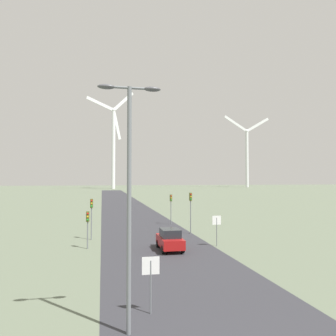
{
  "coord_description": "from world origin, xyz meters",
  "views": [
    {
      "loc": [
        -4.94,
        -8.31,
        6.12
      ],
      "look_at": [
        0.0,
        16.14,
        6.94
      ],
      "focal_mm": 35.0,
      "sensor_mm": 36.0,
      "label": 1
    }
  ],
  "objects_px": {
    "streetlamp": "(129,178)",
    "wind_turbine_center": "(247,152)",
    "traffic_light_post_near_left": "(88,221)",
    "car_approaching": "(170,239)",
    "stop_sign_far": "(217,225)",
    "traffic_light_post_mid_left": "(92,210)",
    "traffic_light_post_near_right": "(191,204)",
    "wind_turbine_left": "(113,141)",
    "stop_sign_near": "(151,274)",
    "traffic_light_post_mid_right": "(171,203)"
  },
  "relations": [
    {
      "from": "streetlamp",
      "to": "stop_sign_near",
      "type": "distance_m",
      "value": 4.83
    },
    {
      "from": "car_approaching",
      "to": "wind_turbine_left",
      "type": "xyz_separation_m",
      "value": [
        1.01,
        174.08,
        28.47
      ]
    },
    {
      "from": "stop_sign_far",
      "to": "car_approaching",
      "type": "distance_m",
      "value": 4.64
    },
    {
      "from": "stop_sign_near",
      "to": "traffic_light_post_near_left",
      "type": "bearing_deg",
      "value": 103.03
    },
    {
      "from": "traffic_light_post_mid_right",
      "to": "wind_turbine_left",
      "type": "bearing_deg",
      "value": 90.84
    },
    {
      "from": "traffic_light_post_near_left",
      "to": "traffic_light_post_mid_left",
      "type": "height_order",
      "value": "traffic_light_post_mid_left"
    },
    {
      "from": "traffic_light_post_near_left",
      "to": "car_approaching",
      "type": "height_order",
      "value": "traffic_light_post_near_left"
    },
    {
      "from": "traffic_light_post_near_left",
      "to": "wind_turbine_left",
      "type": "xyz_separation_m",
      "value": [
        7.97,
        172.15,
        26.99
      ]
    },
    {
      "from": "traffic_light_post_near_left",
      "to": "stop_sign_far",
      "type": "bearing_deg",
      "value": -6.26
    },
    {
      "from": "streetlamp",
      "to": "stop_sign_near",
      "type": "xyz_separation_m",
      "value": [
        1.14,
        1.76,
        -4.35
      ]
    },
    {
      "from": "wind_turbine_left",
      "to": "car_approaching",
      "type": "bearing_deg",
      "value": -90.33
    },
    {
      "from": "traffic_light_post_mid_left",
      "to": "wind_turbine_center",
      "type": "relative_size",
      "value": 0.08
    },
    {
      "from": "streetlamp",
      "to": "car_approaching",
      "type": "xyz_separation_m",
      "value": [
        4.69,
        14.54,
        -5.23
      ]
    },
    {
      "from": "traffic_light_post_near_left",
      "to": "traffic_light_post_near_right",
      "type": "xyz_separation_m",
      "value": [
        10.93,
        5.8,
        0.93
      ]
    },
    {
      "from": "traffic_light_post_near_left",
      "to": "wind_turbine_left",
      "type": "distance_m",
      "value": 174.44
    },
    {
      "from": "traffic_light_post_near_right",
      "to": "wind_turbine_left",
      "type": "distance_m",
      "value": 168.41
    },
    {
      "from": "stop_sign_far",
      "to": "wind_turbine_left",
      "type": "height_order",
      "value": "wind_turbine_left"
    },
    {
      "from": "stop_sign_far",
      "to": "traffic_light_post_mid_right",
      "type": "relative_size",
      "value": 0.69
    },
    {
      "from": "wind_turbine_center",
      "to": "traffic_light_post_near_left",
      "type": "bearing_deg",
      "value": -118.6
    },
    {
      "from": "stop_sign_far",
      "to": "wind_turbine_left",
      "type": "bearing_deg",
      "value": 91.14
    },
    {
      "from": "car_approaching",
      "to": "wind_turbine_center",
      "type": "bearing_deg",
      "value": 63.25
    },
    {
      "from": "stop_sign_far",
      "to": "traffic_light_post_near_left",
      "type": "bearing_deg",
      "value": 173.74
    },
    {
      "from": "traffic_light_post_near_right",
      "to": "traffic_light_post_mid_right",
      "type": "xyz_separation_m",
      "value": [
        -0.62,
        7.68,
        -0.4
      ]
    },
    {
      "from": "streetlamp",
      "to": "wind_turbine_center",
      "type": "bearing_deg",
      "value": 63.83
    },
    {
      "from": "wind_turbine_center",
      "to": "wind_turbine_left",
      "type": "bearing_deg",
      "value": -168.31
    },
    {
      "from": "traffic_light_post_mid_left",
      "to": "streetlamp",
      "type": "bearing_deg",
      "value": -84.29
    },
    {
      "from": "streetlamp",
      "to": "traffic_light_post_mid_right",
      "type": "bearing_deg",
      "value": 74.97
    },
    {
      "from": "traffic_light_post_near_left",
      "to": "traffic_light_post_near_right",
      "type": "height_order",
      "value": "traffic_light_post_near_right"
    },
    {
      "from": "stop_sign_near",
      "to": "car_approaching",
      "type": "bearing_deg",
      "value": 74.47
    },
    {
      "from": "traffic_light_post_mid_right",
      "to": "wind_turbine_center",
      "type": "relative_size",
      "value": 0.08
    },
    {
      "from": "stop_sign_far",
      "to": "wind_turbine_center",
      "type": "distance_m",
      "value": 216.12
    },
    {
      "from": "streetlamp",
      "to": "car_approaching",
      "type": "height_order",
      "value": "streetlamp"
    },
    {
      "from": "streetlamp",
      "to": "traffic_light_post_mid_right",
      "type": "distance_m",
      "value": 31.18
    },
    {
      "from": "wind_turbine_left",
      "to": "traffic_light_post_mid_right",
      "type": "bearing_deg",
      "value": -89.16
    },
    {
      "from": "streetlamp",
      "to": "stop_sign_far",
      "type": "xyz_separation_m",
      "value": [
        9.16,
        15.22,
        -4.21
      ]
    },
    {
      "from": "traffic_light_post_near_left",
      "to": "traffic_light_post_mid_right",
      "type": "bearing_deg",
      "value": 52.59
    },
    {
      "from": "traffic_light_post_near_right",
      "to": "wind_turbine_left",
      "type": "height_order",
      "value": "wind_turbine_left"
    },
    {
      "from": "traffic_light_post_near_right",
      "to": "traffic_light_post_mid_left",
      "type": "relative_size",
      "value": 1.11
    },
    {
      "from": "traffic_light_post_mid_left",
      "to": "traffic_light_post_mid_right",
      "type": "distance_m",
      "value": 13.69
    },
    {
      "from": "traffic_light_post_near_left",
      "to": "stop_sign_near",
      "type": "bearing_deg",
      "value": -76.97
    },
    {
      "from": "wind_turbine_left",
      "to": "stop_sign_far",
      "type": "bearing_deg",
      "value": -88.86
    },
    {
      "from": "traffic_light_post_near_right",
      "to": "wind_turbine_center",
      "type": "distance_m",
      "value": 209.9
    },
    {
      "from": "traffic_light_post_near_right",
      "to": "wind_turbine_left",
      "type": "relative_size",
      "value": 0.07
    },
    {
      "from": "streetlamp",
      "to": "traffic_light_post_near_right",
      "type": "bearing_deg",
      "value": 68.75
    },
    {
      "from": "stop_sign_near",
      "to": "wind_turbine_center",
      "type": "bearing_deg",
      "value": 63.89
    },
    {
      "from": "stop_sign_far",
      "to": "traffic_light_post_mid_left",
      "type": "xyz_separation_m",
      "value": [
        -11.24,
        5.51,
        1.06
      ]
    },
    {
      "from": "traffic_light_post_near_left",
      "to": "wind_turbine_left",
      "type": "height_order",
      "value": "wind_turbine_left"
    },
    {
      "from": "stop_sign_near",
      "to": "traffic_light_post_mid_right",
      "type": "relative_size",
      "value": 0.64
    },
    {
      "from": "stop_sign_far",
      "to": "traffic_light_post_mid_left",
      "type": "bearing_deg",
      "value": 153.87
    },
    {
      "from": "stop_sign_far",
      "to": "streetlamp",
      "type": "bearing_deg",
      "value": -121.05
    }
  ]
}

